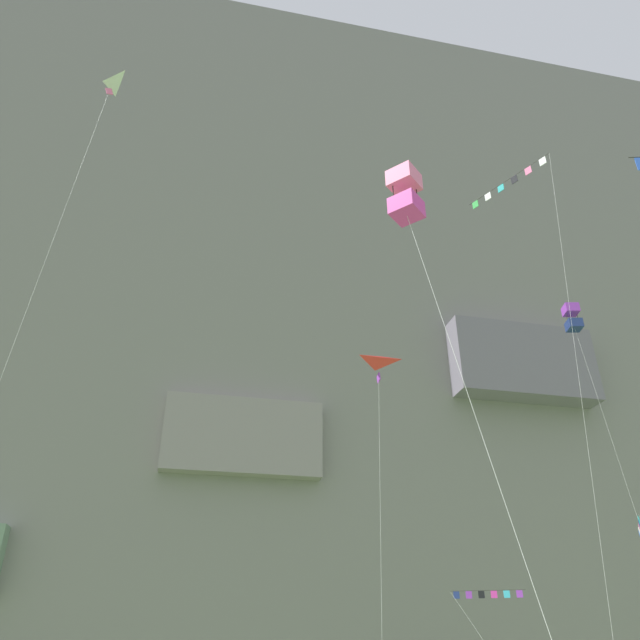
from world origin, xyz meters
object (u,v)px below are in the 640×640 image
at_px(kite_banner_far_left, 512,198).
at_px(kite_banner_high_center, 489,600).
at_px(kite_box_upper_mid, 572,318).
at_px(kite_delta_mid_right, 98,98).
at_px(kite_box_front_field, 405,195).
at_px(kite_delta_near_cliff, 376,384).

bearing_deg(kite_banner_far_left, kite_banner_high_center, 105.42).
height_order(kite_box_upper_mid, kite_banner_far_left, kite_banner_far_left).
xyz_separation_m(kite_delta_mid_right, kite_box_front_field, (12.99, -13.06, -15.74)).
bearing_deg(kite_delta_mid_right, kite_box_front_field, -45.16).
distance_m(kite_box_front_field, kite_banner_far_left, 25.59).
bearing_deg(kite_delta_near_cliff, kite_box_front_field, -103.56).
distance_m(kite_box_upper_mid, kite_banner_high_center, 21.25).
xyz_separation_m(kite_box_front_field, kite_delta_near_cliff, (3.75, 15.54, 0.42)).
xyz_separation_m(kite_delta_near_cliff, kite_banner_high_center, (8.39, 6.63, -10.05)).
xyz_separation_m(kite_box_upper_mid, kite_banner_far_left, (-7.04, -5.86, 5.36)).
distance_m(kite_delta_near_cliff, kite_banner_far_left, 17.83).
relative_size(kite_delta_mid_right, kite_delta_near_cliff, 1.98).
bearing_deg(kite_banner_high_center, kite_delta_near_cliff, -141.68).
xyz_separation_m(kite_delta_mid_right, kite_delta_near_cliff, (16.74, 2.48, -15.32)).
height_order(kite_box_upper_mid, kite_box_front_field, kite_box_upper_mid).
bearing_deg(kite_banner_far_left, kite_box_upper_mid, 39.74).
height_order(kite_box_upper_mid, kite_delta_near_cliff, kite_box_upper_mid).
distance_m(kite_delta_mid_right, kite_box_upper_mid, 35.55).
relative_size(kite_box_upper_mid, kite_banner_high_center, 4.09).
distance_m(kite_delta_near_cliff, kite_banner_high_center, 14.67).
xyz_separation_m(kite_box_front_field, kite_banner_high_center, (12.14, 22.17, -9.62)).
relative_size(kite_delta_mid_right, kite_banner_high_center, 5.07).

